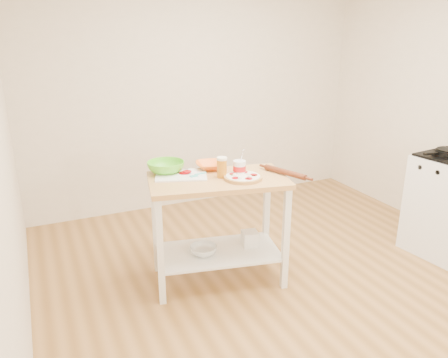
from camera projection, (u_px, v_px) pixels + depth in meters
The scene contains 13 objects.
room_shell at pixel (314, 127), 3.06m from camera, with size 4.04×4.54×2.74m.
prep_island at pixel (218, 208), 3.50m from camera, with size 1.17×0.79×0.90m.
pizza at pixel (243, 177), 3.39m from camera, with size 0.30×0.30×0.05m.
cutting_board at pixel (181, 175), 3.47m from camera, with size 0.47×0.41×0.04m.
spatula at pixel (197, 175), 3.44m from camera, with size 0.15×0.06×0.01m.
knife at pixel (167, 169), 3.58m from camera, with size 0.25×0.14×0.01m.
orange_bowl at pixel (210, 166), 3.63m from camera, with size 0.24×0.24×0.06m, color orange.
green_bowl at pixel (166, 167), 3.53m from camera, with size 0.30×0.30×0.09m, color #5DCF29.
beer_pint at pixel (222, 167), 3.41m from camera, with size 0.08×0.08×0.16m.
yogurt_tub at pixel (239, 168), 3.46m from camera, with size 0.10×0.10×0.22m.
rolling_pin at pixel (285, 172), 3.47m from camera, with size 0.05×0.05×0.40m, color #622C16.
shelf_glass_bowl at pixel (203, 250), 3.56m from camera, with size 0.22×0.22×0.07m, color silver.
shelf_bin at pixel (250, 239), 3.69m from camera, with size 0.13×0.13×0.13m, color white.
Camera 1 is at (-1.82, -2.48, 1.99)m, focal length 35.00 mm.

